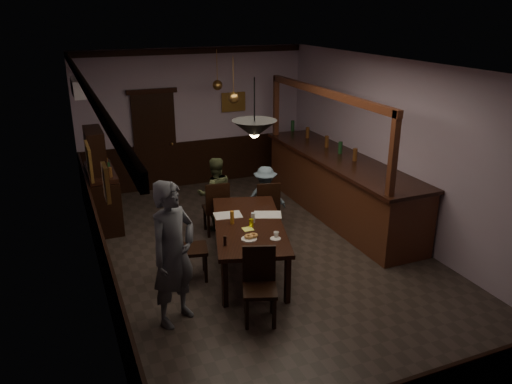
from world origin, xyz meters
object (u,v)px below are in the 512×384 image
person_seated_left (215,194)px  coffee_cup (276,234)px  chair_far_right (267,205)px  pendant_iron (254,129)px  pendant_brass_far (217,85)px  person_seated_right (265,197)px  chair_side (186,245)px  pendant_brass_mid (234,98)px  dining_table (249,227)px  chair_near (259,281)px  chair_far_left (217,206)px  soda_can (251,223)px  sideboard (102,188)px  bar_counter (339,185)px  person_standing (173,254)px

person_seated_left → coffee_cup: size_ratio=16.57×
chair_far_right → pendant_iron: pendant_iron is taller
coffee_cup → pendant_brass_far: 4.27m
person_seated_right → pendant_brass_far: bearing=-58.3°
chair_side → pendant_brass_mid: (1.42, 1.80, 1.75)m
person_seated_left → person_seated_right: person_seated_left is taller
dining_table → person_seated_left: 1.61m
chair_near → chair_side: bearing=133.7°
chair_far_right → pendant_brass_mid: size_ratio=1.17×
dining_table → person_seated_left: size_ratio=1.80×
person_seated_left → chair_far_left: bearing=80.6°
soda_can → sideboard: sideboard is taller
chair_near → pendant_iron: bearing=94.1°
chair_far_right → chair_side: size_ratio=0.95×
pendant_iron → person_seated_right: bearing=63.1°
sideboard → bar_counter: size_ratio=0.41×
chair_far_left → chair_side: size_ratio=0.98×
pendant_iron → coffee_cup: bearing=22.3°
chair_side → soda_can: chair_side is taller
bar_counter → sideboard: bearing=163.4°
person_seated_right → bar_counter: bar_counter is taller
dining_table → chair_far_left: chair_far_left is taller
chair_side → person_seated_right: (1.81, 1.30, 0.02)m
chair_far_right → person_standing: (-2.14, -2.01, 0.42)m
pendant_brass_mid → pendant_brass_far: 1.51m
person_seated_left → chair_side: bearing=62.4°
soda_can → bar_counter: (2.36, 1.42, -0.19)m
person_standing → person_seated_right: (2.22, 2.28, -0.38)m
sideboard → pendant_brass_mid: size_ratio=2.21×
pendant_iron → pendant_brass_far: size_ratio=0.92×
chair_side → pendant_brass_mid: pendant_brass_mid is taller
person_seated_left → sideboard: size_ratio=0.74×
chair_far_left → person_seated_left: (0.06, 0.27, 0.13)m
dining_table → person_standing: 1.65m
person_seated_right → coffee_cup: (-0.69, -1.97, 0.23)m
chair_near → soda_can: chair_near is taller
chair_near → pendant_brass_mid: bearing=94.9°
coffee_cup → dining_table: bearing=121.9°
chair_far_left → chair_near: size_ratio=1.00×
person_seated_left → pendant_brass_mid: bearing=-148.4°
person_seated_left → person_standing: bearing=65.6°
chair_far_left → coffee_cup: chair_far_left is taller
person_seated_left → bar_counter: 2.38m
chair_far_left → coffee_cup: (0.24, -1.95, 0.26)m
bar_counter → person_standing: bearing=-149.3°
chair_far_left → chair_far_right: (0.86, -0.24, -0.02)m
chair_far_left → person_seated_right: person_seated_right is taller
person_standing → person_seated_right: 3.20m
chair_far_right → dining_table: bearing=67.6°
soda_can → pendant_brass_far: (0.67, 3.48, 1.49)m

